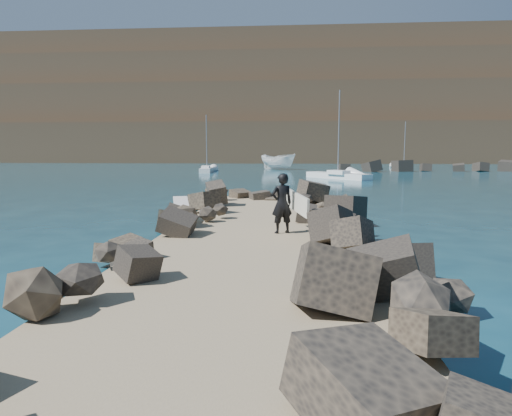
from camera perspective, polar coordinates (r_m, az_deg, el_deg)
The scene contains 13 objects.
ground at distance 14.91m, azimuth 0.31°, elevation -5.23°, with size 800.00×800.00×0.00m, color #0F384C.
jetty at distance 12.90m, azimuth -0.36°, elevation -5.86°, with size 6.00×26.00×0.60m, color #8C7759.
riprap_left at distance 13.88m, azimuth -12.22°, elevation -4.24°, with size 2.60×22.00×1.00m, color black.
riprap_right at distance 13.42m, azimuth 12.30°, elevation -4.64°, with size 2.60×22.00×1.00m, color black.
headland at distance 175.21m, azimuth 7.66°, elevation 11.46°, with size 360.00×140.00×32.00m, color #2D4919.
surfboard_resting at distance 17.13m, azimuth -9.30°, elevation -0.17°, with size 0.55×2.20×0.07m, color silver.
boat_imported at distance 74.74m, azimuth 2.79°, elevation 5.83°, with size 2.49×6.63×2.56m, color white.
surfer_with_board at distance 14.41m, azimuth 3.50°, elevation 0.61°, with size 1.24×2.28×1.91m.
sailboat_f at distance 114.73m, azimuth 19.13°, elevation 5.50°, with size 1.56×5.72×6.97m.
sailboat_c at distance 51.58m, azimuth 10.19°, elevation 4.01°, with size 6.86×7.33×9.81m.
sailboat_d at distance 83.30m, azimuth 18.00°, elevation 4.99°, with size 4.04×6.72×8.11m.
sailboat_a at distance 65.47m, azimuth -6.17°, elevation 4.77°, with size 2.05×6.89×8.21m.
headland_buildings at distance 170.24m, azimuth 10.31°, elevation 17.63°, with size 137.50×30.50×5.00m.
Camera 1 is at (1.09, -14.51, 3.25)m, focal length 32.00 mm.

